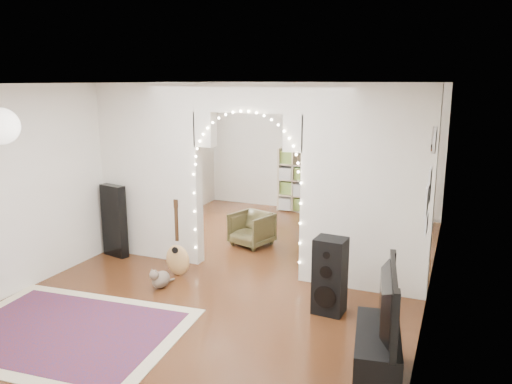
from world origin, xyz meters
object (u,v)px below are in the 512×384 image
at_px(bookcase, 309,181).
at_px(dining_chair_left, 252,229).
at_px(media_console, 377,357).
at_px(dining_table, 361,186).
at_px(acoustic_guitar, 177,248).
at_px(dining_chair_right, 320,238).
at_px(floor_speaker, 330,276).

distance_m(bookcase, dining_chair_left, 2.48).
distance_m(media_console, dining_table, 5.61).
height_order(acoustic_guitar, media_console, acoustic_guitar).
bearing_deg(dining_chair_left, media_console, -33.05).
bearing_deg(dining_chair_left, dining_chair_right, 20.63).
distance_m(acoustic_guitar, media_console, 3.42).
distance_m(acoustic_guitar, dining_table, 4.35).
bearing_deg(dining_chair_left, floor_speaker, -29.08).
bearing_deg(floor_speaker, dining_table, 99.77).
distance_m(acoustic_guitar, dining_chair_left, 1.71).
height_order(dining_table, dining_chair_right, dining_table).
bearing_deg(media_console, acoustic_guitar, 144.11).
distance_m(acoustic_guitar, dining_chair_right, 2.36).
bearing_deg(bookcase, dining_chair_right, -50.30).
bearing_deg(dining_chair_right, dining_table, 75.39).
xyz_separation_m(acoustic_guitar, dining_chair_left, (0.44, 1.64, -0.13)).
relative_size(acoustic_guitar, media_console, 0.95).
height_order(bookcase, dining_table, bookcase).
bearing_deg(floor_speaker, bookcase, 113.28).
bearing_deg(media_console, dining_chair_right, 104.63).
relative_size(acoustic_guitar, dining_chair_right, 1.73).
relative_size(acoustic_guitar, dining_chair_left, 1.53).
relative_size(media_console, dining_chair_left, 1.61).
distance_m(floor_speaker, bookcase, 4.67).
height_order(acoustic_guitar, bookcase, bookcase).
bearing_deg(acoustic_guitar, dining_chair_left, 75.93).
xyz_separation_m(acoustic_guitar, dining_chair_right, (1.62, 1.71, -0.16)).
distance_m(dining_table, dining_chair_right, 2.28).
relative_size(media_console, bookcase, 0.74).
bearing_deg(floor_speaker, acoustic_guitar, 175.89).
xyz_separation_m(dining_chair_left, dining_chair_right, (1.17, 0.06, -0.03)).
relative_size(bookcase, dining_chair_left, 2.19).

